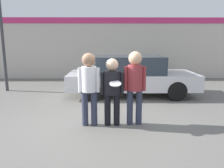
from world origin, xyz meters
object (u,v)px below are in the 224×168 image
Objects in this scene: person_middle_with_frisbee at (112,86)px; shrub at (154,70)px; person_right at (135,81)px; parked_car_near at (131,76)px; person_left at (89,83)px.

person_middle_with_frisbee is 1.47× the size of shrub.
person_right is 3.01m from parked_car_near.
person_right is 1.62× the size of shrub.
person_middle_with_frisbee reaches higher than shrub.
shrub is (1.53, 3.16, -0.19)m from parked_car_near.
shrub is (2.82, 6.21, -0.49)m from person_left.
parked_car_near is (0.21, 2.98, -0.33)m from person_right.
person_left is 0.98× the size of person_right.
parked_car_near is at bearing -115.76° from shrub.
person_left reaches higher than shrub.
person_right is at bearing -93.98° from parked_car_near.
person_middle_with_frisbee is at bearing -103.82° from parked_car_near.
person_middle_with_frisbee is 0.34× the size of parked_car_near.
parked_car_near is at bearing 86.02° from person_right.
person_left is 1.08m from person_right.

